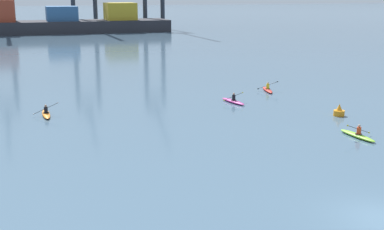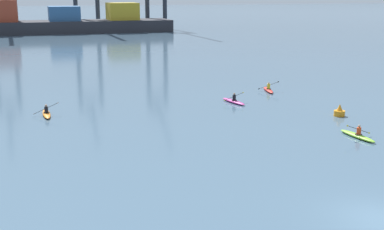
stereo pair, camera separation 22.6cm
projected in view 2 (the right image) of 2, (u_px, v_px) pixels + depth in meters
The scene contains 7 objects.
ground_plane at pixel (382, 220), 22.16m from camera, with size 800.00×800.00×0.00m, color #425B70.
container_barge at pixel (63, 22), 125.35m from camera, with size 53.79×11.87×8.21m.
channel_buoy at pixel (339, 112), 40.74m from camera, with size 0.90×0.90×1.00m.
kayak_orange at pixel (46, 113), 40.97m from camera, with size 2.16×3.42×1.09m.
kayak_magenta at pixel (234, 101), 45.68m from camera, with size 2.20×3.45×0.95m.
kayak_lime at pixel (358, 135), 34.66m from camera, with size 2.17×3.44×1.06m.
kayak_red at pixel (268, 89), 51.11m from camera, with size 2.14×3.45×1.04m.
Camera 2 is at (-14.31, -16.85, 9.82)m, focal length 46.55 mm.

